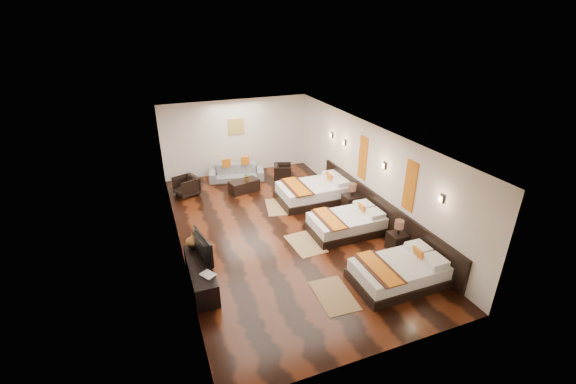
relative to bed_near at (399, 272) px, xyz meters
name	(u,v)px	position (x,y,z in m)	size (l,w,h in m)	color
floor	(280,229)	(-1.70, 3.18, -0.27)	(5.50, 9.50, 0.01)	black
ceiling	(280,134)	(-1.70, 3.18, 2.53)	(5.50, 9.50, 0.01)	white
back_wall	(237,137)	(-1.70, 7.93, 1.13)	(5.50, 0.01, 2.80)	silver
left_wall	(175,201)	(-4.45, 3.18, 1.13)	(0.01, 9.50, 2.80)	silver
right_wall	(368,171)	(1.05, 3.18, 1.13)	(0.01, 9.50, 2.80)	silver
headboard_panel	(379,211)	(1.01, 2.38, 0.18)	(0.08, 6.60, 0.90)	black
bed_near	(399,272)	(0.00, 0.00, 0.00)	(2.07, 1.30, 0.79)	black
bed_mid	(347,223)	(0.00, 2.40, 0.00)	(2.05, 1.29, 0.78)	black
bed_far	(315,192)	(0.00, 4.54, 0.04)	(2.34, 1.47, 0.89)	black
nightstand_a	(397,240)	(0.75, 1.12, 0.03)	(0.43, 0.43, 0.86)	black
nightstand_b	(351,201)	(0.75, 3.48, 0.05)	(0.46, 0.46, 0.91)	black
jute_mat_near	(334,295)	(-1.59, 0.11, -0.26)	(0.75, 1.20, 0.01)	#98784D
jute_mat_mid	(305,244)	(-1.34, 2.22, -0.26)	(0.75, 1.20, 0.01)	#98784D
jute_mat_far	(279,207)	(-1.27, 4.52, -0.26)	(0.75, 1.20, 0.01)	#98784D
tv_console	(201,275)	(-4.20, 1.52, 0.00)	(0.50, 1.80, 0.55)	black
tv	(199,248)	(-4.15, 1.75, 0.57)	(1.00, 0.13, 0.58)	black
book	(204,277)	(-4.20, 1.01, 0.29)	(0.23, 0.32, 0.03)	black
figurine	(194,240)	(-4.20, 2.29, 0.47)	(0.36, 0.36, 0.37)	brown
sofa	(237,173)	(-1.97, 7.13, 0.02)	(1.97, 0.77, 0.58)	slate
armchair_left	(186,186)	(-3.86, 6.46, 0.06)	(0.70, 0.72, 0.66)	black
armchair_right	(283,172)	(-0.36, 6.58, 0.02)	(0.63, 0.65, 0.59)	black
coffee_table	(244,186)	(-1.97, 6.08, -0.07)	(1.00, 0.50, 0.40)	black
table_plant	(247,177)	(-1.86, 6.05, 0.26)	(0.23, 0.20, 0.25)	#27581D
orange_panel_a	(410,186)	(1.03, 1.28, 1.43)	(0.04, 0.40, 1.30)	#D86014
orange_panel_b	(363,158)	(1.03, 3.48, 1.43)	(0.04, 0.40, 1.30)	#D86014
sconce_near	(441,199)	(1.01, 0.18, 1.58)	(0.07, 0.12, 0.18)	black
sconce_mid	(384,166)	(1.01, 2.38, 1.58)	(0.07, 0.12, 0.18)	black
sconce_far	(344,143)	(1.01, 4.58, 1.58)	(0.07, 0.12, 0.18)	black
sconce_lounge	(331,135)	(1.01, 5.48, 1.58)	(0.07, 0.12, 0.18)	black
gold_artwork	(236,127)	(-1.70, 7.91, 1.53)	(0.60, 0.04, 0.60)	#AD873F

